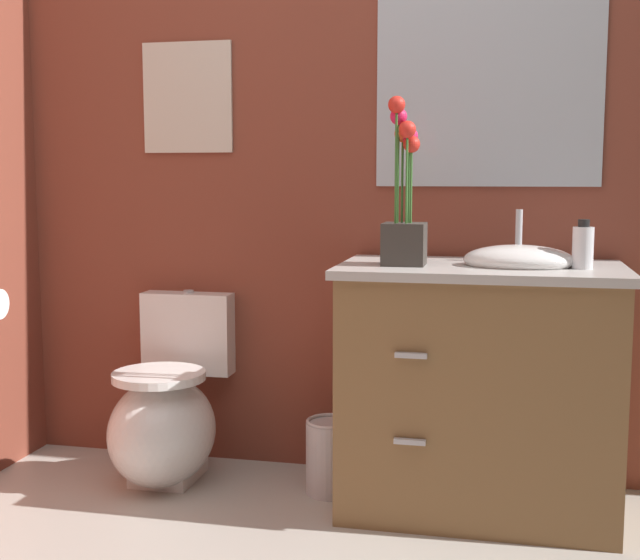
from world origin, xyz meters
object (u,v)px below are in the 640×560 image
object	(u,v)px
flower_vase	(404,211)
soap_bottle	(583,247)
toilet	(167,417)
trash_bin	(331,456)
wall_mirror	(488,88)
vanity_cabinet	(479,385)
wall_poster	(187,98)

from	to	relation	value
flower_vase	soap_bottle	world-z (taller)	flower_vase
toilet	flower_vase	xyz separation A→B (m)	(0.89, -0.08, 0.78)
toilet	flower_vase	bearing A→B (deg)	-4.97
trash_bin	wall_mirror	bearing A→B (deg)	26.90
toilet	soap_bottle	xyz separation A→B (m)	(1.46, -0.06, 0.67)
vanity_cabinet	trash_bin	xyz separation A→B (m)	(-0.52, 0.03, -0.30)
wall_poster	trash_bin	bearing A→B (deg)	-22.75
toilet	wall_poster	world-z (taller)	wall_poster
vanity_cabinet	soap_bottle	world-z (taller)	vanity_cabinet
flower_vase	soap_bottle	distance (m)	0.58
wall_poster	soap_bottle	bearing A→B (deg)	-12.73
vanity_cabinet	wall_poster	bearing A→B (deg)	165.61
flower_vase	trash_bin	bearing A→B (deg)	162.64
soap_bottle	wall_mirror	world-z (taller)	wall_mirror
toilet	soap_bottle	distance (m)	1.61
wall_mirror	wall_poster	bearing A→B (deg)	180.00
soap_bottle	wall_poster	world-z (taller)	wall_poster
toilet	soap_bottle	size ratio (longest dim) A/B	4.37
toilet	vanity_cabinet	size ratio (longest dim) A/B	0.67
flower_vase	trash_bin	world-z (taller)	flower_vase
wall_mirror	trash_bin	bearing A→B (deg)	-153.10
soap_bottle	wall_mirror	distance (m)	0.71
trash_bin	flower_vase	bearing A→B (deg)	-17.36
trash_bin	vanity_cabinet	bearing A→B (deg)	-3.48
flower_vase	trash_bin	distance (m)	0.93
vanity_cabinet	trash_bin	world-z (taller)	vanity_cabinet
trash_bin	wall_mirror	xyz separation A→B (m)	(0.52, 0.26, 1.31)
flower_vase	trash_bin	xyz separation A→B (m)	(-0.26, 0.08, -0.89)
toilet	vanity_cabinet	xyz separation A→B (m)	(1.15, -0.03, 0.19)
toilet	soap_bottle	world-z (taller)	soap_bottle
flower_vase	wall_poster	xyz separation A→B (m)	(-0.89, 0.34, 0.42)
soap_bottle	wall_poster	size ratio (longest dim) A/B	0.37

